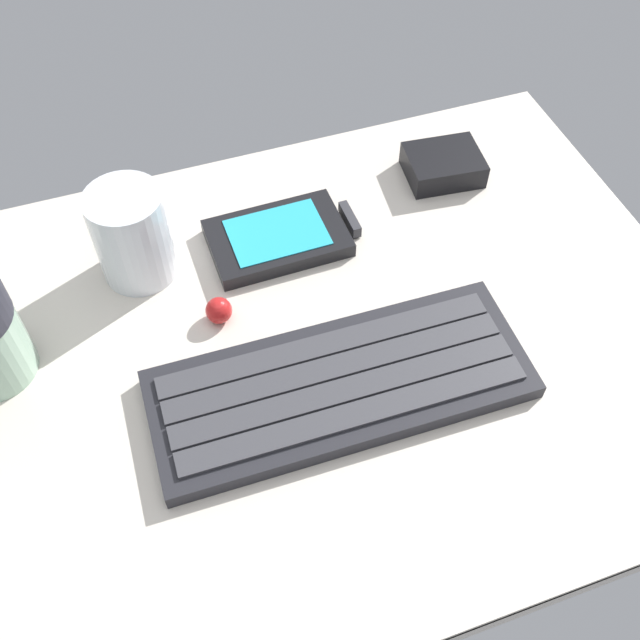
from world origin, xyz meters
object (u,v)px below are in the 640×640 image
at_px(juice_cup, 133,238).
at_px(trackball_mouse, 219,310).
at_px(keyboard, 338,384).
at_px(handheld_device, 285,236).
at_px(charger_block, 443,165).

distance_m(juice_cup, trackball_mouse, 0.09).
bearing_deg(trackball_mouse, keyboard, -54.76).
bearing_deg(juice_cup, keyboard, -55.24).
bearing_deg(handheld_device, charger_block, 11.51).
xyz_separation_m(keyboard, charger_block, (0.18, 0.20, 0.00)).
height_order(handheld_device, juice_cup, juice_cup).
distance_m(handheld_device, charger_block, 0.17).
bearing_deg(keyboard, handheld_device, 87.12).
height_order(keyboard, juice_cup, juice_cup).
bearing_deg(juice_cup, trackball_mouse, -55.88).
distance_m(handheld_device, trackball_mouse, 0.10).
distance_m(keyboard, charger_block, 0.27).
xyz_separation_m(handheld_device, charger_block, (0.17, 0.03, 0.00)).
bearing_deg(charger_block, juice_cup, -175.26).
bearing_deg(juice_cup, charger_block, 4.74).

